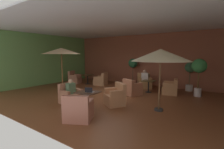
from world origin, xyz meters
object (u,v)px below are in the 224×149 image
at_px(cafe_table_front_left, 88,95).
at_px(potted_tree_mid_left, 133,67).
at_px(potted_tree_mid_right, 190,72).
at_px(armchair_mid_center_east, 132,89).
at_px(armchair_front_left_south, 115,97).
at_px(armchair_front_right_east, 101,81).
at_px(cafe_table_front_right, 88,77).
at_px(patron_blue_shirt, 145,76).
at_px(open_laptop, 89,91).
at_px(patio_umbrella_tall_red, 161,55).
at_px(armchair_mid_center_south, 170,88).
at_px(armchair_mid_center_north, 144,83).
at_px(patron_by_window, 71,88).
at_px(armchair_front_left_east, 78,111).
at_px(potted_tree_left_corner, 199,69).
at_px(cafe_table_mid_center, 149,83).
at_px(patio_umbrella_center_beige, 61,51).
at_px(armchair_front_left_north, 70,96).
at_px(armchair_front_right_north, 75,79).
at_px(iced_drink_cup, 89,91).

xyz_separation_m(cafe_table_front_left, potted_tree_mid_left, (-0.98, 5.52, 0.72)).
bearing_deg(potted_tree_mid_right, armchair_mid_center_east, -129.05).
relative_size(armchair_front_left_south, armchair_front_right_east, 1.09).
height_order(cafe_table_front_right, potted_tree_mid_right, potted_tree_mid_right).
xyz_separation_m(patron_blue_shirt, open_laptop, (-0.09, -4.88, -0.05)).
relative_size(armchair_mid_center_east, patron_blue_shirt, 1.43).
bearing_deg(patio_umbrella_tall_red, potted_tree_mid_right, 86.29).
relative_size(cafe_table_front_right, armchair_mid_center_south, 0.71).
bearing_deg(armchair_front_right_east, cafe_table_front_right, -167.32).
bearing_deg(potted_tree_mid_right, open_laptop, -113.88).
height_order(armchair_mid_center_north, patron_by_window, patron_by_window).
distance_m(cafe_table_front_left, patron_by_window, 1.12).
distance_m(armchair_front_left_east, potted_tree_left_corner, 6.23).
xyz_separation_m(armchair_front_right_east, cafe_table_mid_center, (3.52, -0.23, 0.20)).
bearing_deg(patron_blue_shirt, cafe_table_front_left, -92.15).
bearing_deg(patio_umbrella_center_beige, armchair_front_left_east, -31.90).
bearing_deg(cafe_table_mid_center, armchair_mid_center_north, 125.37).
relative_size(armchair_front_left_north, armchair_mid_center_east, 0.85).
xyz_separation_m(cafe_table_mid_center, armchair_mid_center_north, (-0.67, 0.95, -0.17)).
relative_size(armchair_mid_center_north, patron_blue_shirt, 1.56).
height_order(armchair_front_left_east, armchair_front_left_south, armchair_front_left_south).
xyz_separation_m(patio_umbrella_tall_red, patron_blue_shirt, (-2.14, 3.51, -1.30)).
distance_m(armchair_front_left_north, patron_by_window, 0.38).
bearing_deg(patron_blue_shirt, armchair_front_left_south, -83.63).
relative_size(cafe_table_front_left, armchair_front_left_north, 0.91).
height_order(armchair_mid_center_south, potted_tree_left_corner, potted_tree_left_corner).
bearing_deg(patio_umbrella_center_beige, armchair_front_right_east, 83.86).
distance_m(armchair_front_left_east, armchair_front_right_north, 7.07).
relative_size(armchair_front_left_north, patio_umbrella_center_beige, 0.35).
xyz_separation_m(patron_blue_shirt, patron_by_window, (-1.29, -4.75, -0.07)).
bearing_deg(cafe_table_front_left, patron_blue_shirt, 87.85).
bearing_deg(armchair_front_left_east, armchair_front_right_east, 121.95).
distance_m(cafe_table_front_left, iced_drink_cup, 0.19).
xyz_separation_m(cafe_table_mid_center, patio_umbrella_tall_red, (1.50, -2.61, 1.55)).
distance_m(armchair_front_right_north, patron_blue_shirt, 5.12).
height_order(armchair_front_right_east, armchair_mid_center_east, armchair_front_right_east).
distance_m(armchair_front_right_east, potted_tree_mid_left, 2.37).
height_order(armchair_front_left_north, patron_by_window, patron_by_window).
xyz_separation_m(armchair_mid_center_south, potted_tree_mid_right, (0.66, 1.44, 0.80)).
distance_m(armchair_mid_center_south, potted_tree_mid_right, 1.77).
bearing_deg(armchair_front_left_south, armchair_mid_center_east, 97.37).
distance_m(armchair_front_right_east, patron_blue_shirt, 2.99).
bearing_deg(potted_tree_mid_left, cafe_table_mid_center, -40.95).
distance_m(armchair_mid_center_south, patio_umbrella_tall_red, 3.38).
bearing_deg(open_laptop, armchair_front_right_east, 123.60).
relative_size(armchair_mid_center_north, armchair_mid_center_south, 1.17).
height_order(armchair_front_left_south, patron_blue_shirt, patron_blue_shirt).
distance_m(armchair_front_left_north, open_laptop, 1.32).
relative_size(potted_tree_mid_right, patron_blue_shirt, 2.35).
bearing_deg(cafe_table_front_right, armchair_front_left_east, -49.20).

